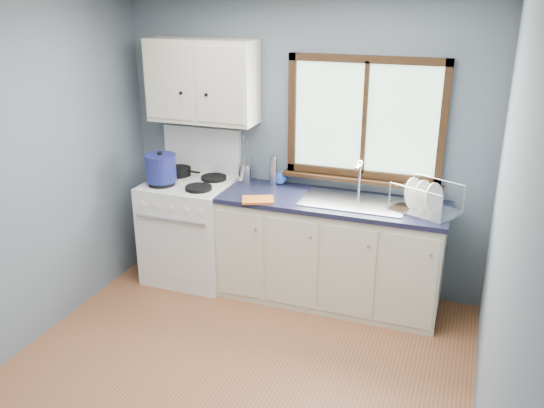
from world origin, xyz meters
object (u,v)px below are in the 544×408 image
(gas_range, at_px, (191,227))
(stockpot, at_px, (161,168))
(base_cabinets, at_px, (330,256))
(dish_rack, at_px, (425,203))
(utensil_crock, at_px, (245,172))
(sink, at_px, (353,209))
(skillet, at_px, (179,170))
(thermos, at_px, (273,170))

(gas_range, height_order, stockpot, gas_range)
(base_cabinets, xyz_separation_m, dish_rack, (0.74, -0.01, 0.57))
(utensil_crock, xyz_separation_m, dish_rack, (1.58, -0.21, -0.02))
(gas_range, xyz_separation_m, utensil_crock, (0.46, 0.22, 0.51))
(dish_rack, bearing_deg, base_cabinets, -155.97)
(sink, distance_m, stockpot, 1.70)
(base_cabinets, xyz_separation_m, utensil_crock, (-0.85, 0.20, 0.59))
(gas_range, height_order, dish_rack, gas_range)
(skillet, distance_m, stockpot, 0.30)
(base_cabinets, distance_m, thermos, 0.89)
(gas_range, xyz_separation_m, stockpot, (-0.19, -0.14, 0.59))
(stockpot, distance_m, dish_rack, 2.24)
(gas_range, bearing_deg, dish_rack, 0.24)
(base_cabinets, relative_size, thermos, 6.97)
(stockpot, distance_m, thermos, 0.98)
(sink, relative_size, thermos, 3.17)
(gas_range, height_order, utensil_crock, gas_range)
(stockpot, relative_size, dish_rack, 0.52)
(skillet, height_order, stockpot, stockpot)
(utensil_crock, bearing_deg, base_cabinets, -13.15)
(gas_range, relative_size, stockpot, 4.53)
(skillet, xyz_separation_m, dish_rack, (2.22, -0.13, 0.00))
(sink, bearing_deg, base_cabinets, 179.87)
(base_cabinets, bearing_deg, stockpot, -174.02)
(dish_rack, bearing_deg, utensil_crock, -162.65)
(sink, relative_size, utensil_crock, 2.05)
(utensil_crock, bearing_deg, thermos, -1.17)
(utensil_crock, xyz_separation_m, thermos, (0.27, -0.01, 0.05))
(dish_rack, bearing_deg, stockpot, -151.43)
(base_cabinets, height_order, sink, sink)
(utensil_crock, bearing_deg, skillet, -173.34)
(base_cabinets, bearing_deg, skillet, 175.20)
(gas_range, bearing_deg, stockpot, -144.01)
(skillet, bearing_deg, base_cabinets, -1.38)
(stockpot, height_order, dish_rack, stockpot)
(stockpot, bearing_deg, sink, 5.33)
(base_cabinets, relative_size, sink, 2.20)
(skillet, relative_size, stockpot, 1.13)
(gas_range, bearing_deg, utensil_crock, 25.25)
(gas_range, relative_size, utensil_crock, 3.32)
(sink, relative_size, stockpot, 2.80)
(sink, xyz_separation_m, thermos, (-0.76, 0.19, 0.19))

